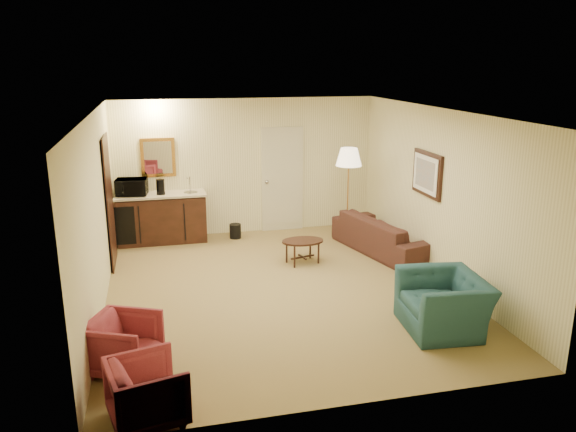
# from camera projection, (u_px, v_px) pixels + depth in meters

# --- Properties ---
(ground) EXTENTS (6.00, 6.00, 0.00)m
(ground) POSITION_uv_depth(u_px,v_px,m) (281.00, 289.00, 8.35)
(ground) COLOR #99834D
(ground) RESTS_ON ground
(room_walls) EXTENTS (5.02, 6.01, 2.61)m
(room_walls) POSITION_uv_depth(u_px,v_px,m) (263.00, 166.00, 8.58)
(room_walls) COLOR #F7EFB9
(room_walls) RESTS_ON ground
(wetbar_cabinet) EXTENTS (1.64, 0.58, 0.92)m
(wetbar_cabinet) POSITION_uv_depth(u_px,v_px,m) (162.00, 218.00, 10.40)
(wetbar_cabinet) COLOR #3A1B12
(wetbar_cabinet) RESTS_ON ground
(sofa) EXTENTS (1.15, 2.25, 0.84)m
(sofa) POSITION_uv_depth(u_px,v_px,m) (385.00, 229.00, 9.84)
(sofa) COLOR black
(sofa) RESTS_ON ground
(teal_armchair) EXTENTS (0.78, 1.13, 0.94)m
(teal_armchair) POSITION_uv_depth(u_px,v_px,m) (444.00, 294.00, 6.99)
(teal_armchair) COLOR #224755
(teal_armchair) RESTS_ON ground
(rose_chair_near) EXTENTS (0.85, 0.87, 0.69)m
(rose_chair_near) POSITION_uv_depth(u_px,v_px,m) (124.00, 342.00, 6.08)
(rose_chair_near) COLOR #9B3245
(rose_chair_near) RESTS_ON ground
(rose_chair_far) EXTENTS (0.76, 0.79, 0.68)m
(rose_chair_far) POSITION_uv_depth(u_px,v_px,m) (147.00, 389.00, 5.21)
(rose_chair_far) COLOR #9B3245
(rose_chair_far) RESTS_ON ground
(coffee_table) EXTENTS (0.79, 0.63, 0.40)m
(coffee_table) POSITION_uv_depth(u_px,v_px,m) (303.00, 252.00, 9.36)
(coffee_table) COLOR black
(coffee_table) RESTS_ON ground
(floor_lamp) EXTENTS (0.52, 0.52, 1.77)m
(floor_lamp) POSITION_uv_depth(u_px,v_px,m) (348.00, 195.00, 10.30)
(floor_lamp) COLOR #C08840
(floor_lamp) RESTS_ON ground
(waste_bin) EXTENTS (0.25, 0.25, 0.27)m
(waste_bin) POSITION_uv_depth(u_px,v_px,m) (235.00, 231.00, 10.69)
(waste_bin) COLOR black
(waste_bin) RESTS_ON ground
(microwave) EXTENTS (0.58, 0.37, 0.37)m
(microwave) POSITION_uv_depth(u_px,v_px,m) (131.00, 185.00, 10.12)
(microwave) COLOR black
(microwave) RESTS_ON wetbar_cabinet
(coffee_maker) EXTENTS (0.15, 0.15, 0.28)m
(coffee_maker) POSITION_uv_depth(u_px,v_px,m) (160.00, 187.00, 10.21)
(coffee_maker) COLOR black
(coffee_maker) RESTS_ON wetbar_cabinet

